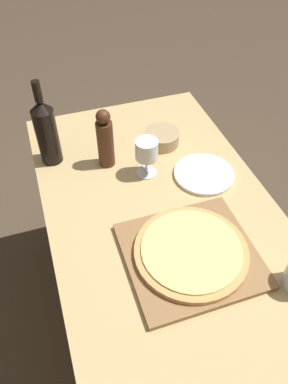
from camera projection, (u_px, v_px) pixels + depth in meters
ground_plane at (155, 311)px, 1.79m from camera, size 12.00×12.00×0.00m
dining_table at (159, 227)px, 1.33m from camera, size 0.74×1.23×0.76m
cutting_board at (191, 255)px, 1.09m from camera, size 0.38×0.35×0.02m
pizza at (191, 251)px, 1.08m from camera, size 0.33×0.33×0.02m
wine_bottle at (46, 131)px, 1.31m from camera, size 0.08×0.08×0.32m
pepper_mill at (105, 140)px, 1.31m from camera, size 0.06×0.06×0.23m
wine_glass at (147, 151)px, 1.28m from camera, size 0.08×0.08×0.14m
small_bowl at (162, 138)px, 1.45m from camera, size 0.14×0.14×0.05m
dinner_plate at (204, 174)px, 1.34m from camera, size 0.21×0.21×0.01m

